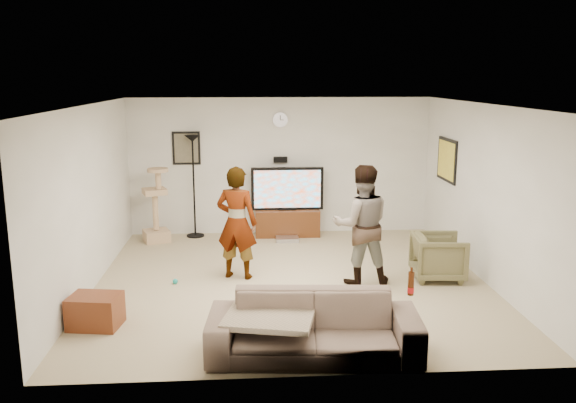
{
  "coord_description": "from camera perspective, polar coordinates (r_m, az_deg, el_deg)",
  "views": [
    {
      "loc": [
        -0.6,
        -8.04,
        2.88
      ],
      "look_at": [
        -0.03,
        0.2,
        1.13
      ],
      "focal_mm": 37.02,
      "sensor_mm": 36.0,
      "label": 1
    }
  ],
  "objects": [
    {
      "name": "wall_clock",
      "position": [
        10.81,
        -0.75,
        7.85
      ],
      "size": [
        0.26,
        0.04,
        0.26
      ],
      "primitive_type": "cylinder",
      "rotation": [
        1.57,
        0.0,
        0.0
      ],
      "color": "silver",
      "rests_on": "wall_back"
    },
    {
      "name": "cat_tree",
      "position": [
        10.66,
        -12.64,
        -0.31
      ],
      "size": [
        0.54,
        0.54,
        1.33
      ],
      "primitive_type": "cube",
      "rotation": [
        0.0,
        0.0,
        0.35
      ],
      "color": "tan",
      "rests_on": "floor"
    },
    {
      "name": "armchair",
      "position": [
        8.84,
        14.25,
        -5.17
      ],
      "size": [
        0.77,
        0.75,
        0.65
      ],
      "primitive_type": "imported",
      "rotation": [
        0.0,
        0.0,
        1.49
      ],
      "color": "brown",
      "rests_on": "floor"
    },
    {
      "name": "ceiling",
      "position": [
        8.07,
        0.33,
        9.36
      ],
      "size": [
        5.5,
        5.5,
        0.02
      ],
      "primitive_type": "cube",
      "color": "white",
      "rests_on": "wall_back"
    },
    {
      "name": "wall_speaker",
      "position": [
        10.86,
        -0.73,
        4.04
      ],
      "size": [
        0.25,
        0.1,
        0.1
      ],
      "primitive_type": "cube",
      "color": "black",
      "rests_on": "wall_back"
    },
    {
      "name": "wall_front",
      "position": [
        5.57,
        2.43,
        -5.04
      ],
      "size": [
        5.5,
        0.04,
        2.5
      ],
      "primitive_type": "cube",
      "color": "silver",
      "rests_on": "floor"
    },
    {
      "name": "picture_right",
      "position": [
        10.3,
        15.01,
        3.88
      ],
      "size": [
        0.03,
        0.78,
        0.62
      ],
      "primitive_type": "cube",
      "color": "yellow",
      "rests_on": "wall_right"
    },
    {
      "name": "person_left",
      "position": [
        8.53,
        -4.94,
        -2.05
      ],
      "size": [
        0.69,
        0.55,
        1.64
      ],
      "primitive_type": "imported",
      "rotation": [
        0.0,
        0.0,
        2.83
      ],
      "color": "#A0A0A0",
      "rests_on": "floor"
    },
    {
      "name": "toy_ball",
      "position": [
        8.6,
        -10.78,
        -7.55
      ],
      "size": [
        0.07,
        0.07,
        0.07
      ],
      "primitive_type": "sphere",
      "color": "teal",
      "rests_on": "floor"
    },
    {
      "name": "tv_screen",
      "position": [
        10.72,
        -0.06,
        1.2
      ],
      "size": [
        1.2,
        0.01,
        0.68
      ],
      "primitive_type": "cube",
      "color": "#2EB2E4",
      "rests_on": "tv"
    },
    {
      "name": "floor_lamp",
      "position": [
        10.82,
        -9.03,
        1.42
      ],
      "size": [
        0.32,
        0.32,
        1.85
      ],
      "primitive_type": "cylinder",
      "color": "black",
      "rests_on": "floor"
    },
    {
      "name": "floor",
      "position": [
        8.57,
        0.31,
        -7.73
      ],
      "size": [
        5.5,
        5.5,
        0.02
      ],
      "primitive_type": "cube",
      "color": "tan",
      "rests_on": "ground"
    },
    {
      "name": "tv_stand",
      "position": [
        10.9,
        -0.07,
        -2.02
      ],
      "size": [
        1.17,
        0.45,
        0.49
      ],
      "primitive_type": "cube",
      "color": "#462310",
      "rests_on": "floor"
    },
    {
      "name": "wall_left",
      "position": [
        8.48,
        -18.54,
        0.28
      ],
      "size": [
        0.04,
        5.5,
        2.5
      ],
      "primitive_type": "cube",
      "color": "silver",
      "rests_on": "floor"
    },
    {
      "name": "wall_right",
      "position": [
        8.87,
        18.34,
        0.77
      ],
      "size": [
        0.04,
        5.5,
        2.5
      ],
      "primitive_type": "cube",
      "color": "silver",
      "rests_on": "floor"
    },
    {
      "name": "console_box",
      "position": [
        10.57,
        -0.07,
        -3.63
      ],
      "size": [
        0.4,
        0.3,
        0.07
      ],
      "primitive_type": "cube",
      "color": "silver",
      "rests_on": "floor"
    },
    {
      "name": "wall_back",
      "position": [
        10.93,
        -0.75,
        3.41
      ],
      "size": [
        5.5,
        0.04,
        2.5
      ],
      "primitive_type": "cube",
      "color": "silver",
      "rests_on": "floor"
    },
    {
      "name": "picture_back",
      "position": [
        10.91,
        -9.74,
        5.07
      ],
      "size": [
        0.42,
        0.03,
        0.52
      ],
      "primitive_type": "cube",
      "color": "#5E5A47",
      "rests_on": "wall_back"
    },
    {
      "name": "side_table",
      "position": [
        7.39,
        -18.02,
        -9.98
      ],
      "size": [
        0.63,
        0.51,
        0.38
      ],
      "primitive_type": "cube",
      "rotation": [
        0.0,
        0.0,
        -0.16
      ],
      "color": "#592713",
      "rests_on": "floor"
    },
    {
      "name": "tv",
      "position": [
        10.76,
        -0.07,
        1.25
      ],
      "size": [
        1.31,
        0.08,
        0.78
      ],
      "primitive_type": "cube",
      "color": "black",
      "rests_on": "tv_stand"
    },
    {
      "name": "person_right",
      "position": [
        8.32,
        7.07,
        -2.26
      ],
      "size": [
        0.83,
        0.65,
        1.69
      ],
      "primitive_type": "imported",
      "rotation": [
        0.0,
        0.0,
        3.14
      ],
      "color": "navy",
      "rests_on": "floor"
    },
    {
      "name": "beer_bottle",
      "position": [
        6.35,
        11.73,
        -7.73
      ],
      "size": [
        0.06,
        0.06,
        0.25
      ],
      "primitive_type": "cylinder",
      "color": "#3F1804",
      "rests_on": "sofa"
    },
    {
      "name": "sofa",
      "position": [
        6.32,
        2.49,
        -11.9
      ],
      "size": [
        2.26,
        1.02,
        0.64
      ],
      "primitive_type": "imported",
      "rotation": [
        0.0,
        0.0,
        -0.08
      ],
      "color": "brown",
      "rests_on": "floor"
    },
    {
      "name": "throw_blanket",
      "position": [
        6.25,
        -1.81,
        -11.08
      ],
      "size": [
        1.03,
        0.88,
        0.06
      ],
      "primitive_type": "cube",
      "rotation": [
        0.0,
        0.0,
        -0.23
      ],
      "color": "tan",
      "rests_on": "sofa"
    }
  ]
}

